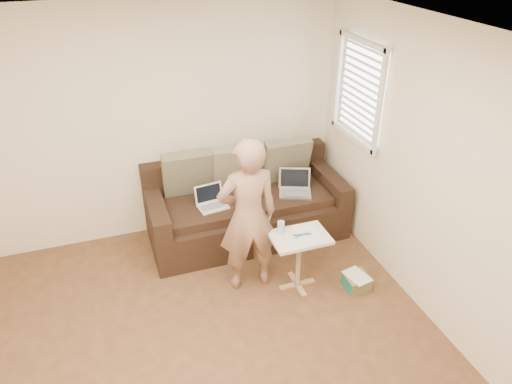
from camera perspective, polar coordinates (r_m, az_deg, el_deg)
floor at (r=4.20m, az=-4.30°, el=-20.45°), size 4.50×4.50×0.00m
ceiling at (r=2.76m, az=-6.42°, el=16.53°), size 4.50×4.50×0.00m
wall_back at (r=5.27m, az=-11.44°, el=7.86°), size 4.00×0.00×4.00m
wall_right at (r=4.16m, az=22.51°, el=-0.19°), size 0.00×4.50×4.50m
window_blinds at (r=5.08m, az=12.23°, el=11.74°), size 0.12×0.88×1.08m
sofa at (r=5.40m, az=-1.14°, el=-1.35°), size 2.20×0.95×0.85m
pillow_left at (r=5.31m, az=-8.19°, el=2.24°), size 0.55×0.29×0.57m
pillow_mid at (r=5.40m, az=-2.43°, el=3.05°), size 0.55×0.27×0.57m
pillow_right at (r=5.55m, az=3.61°, el=3.82°), size 0.55×0.28×0.57m
laptop_silver at (r=5.40m, az=4.71°, el=-0.26°), size 0.43×0.37×0.24m
laptop_white at (r=5.16m, az=-5.15°, el=-1.86°), size 0.34×0.27×0.23m
person at (r=4.48m, az=-0.97°, el=-2.92°), size 0.60×0.42×1.60m
side_table at (r=4.75m, az=5.10°, el=-8.25°), size 0.55×0.39×0.61m
drinking_glass at (r=4.57m, az=3.00°, el=-4.22°), size 0.07×0.07×0.12m
scissors at (r=4.57m, az=5.57°, el=-5.11°), size 0.20×0.14×0.02m
paper_on_table at (r=4.60m, az=6.17°, el=-4.95°), size 0.25×0.33×0.00m
striped_box at (r=4.95m, az=11.93°, el=-10.45°), size 0.24×0.24×0.15m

